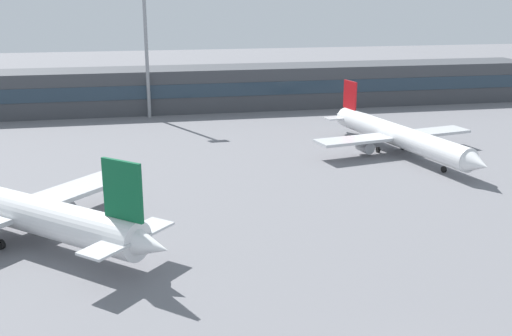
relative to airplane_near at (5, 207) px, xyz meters
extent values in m
plane|color=slate|center=(31.69, 9.81, -3.24)|extent=(400.00, 400.00, 0.00)
cube|color=#3F4247|center=(31.69, 68.07, 1.26)|extent=(145.23, 12.00, 9.00)
cube|color=#263847|center=(31.69, 62.02, 1.71)|extent=(137.96, 0.16, 2.80)
cylinder|color=white|center=(0.20, -0.19, 0.04)|extent=(28.83, 26.97, 3.77)
cone|color=white|center=(14.45, -13.31, 0.04)|extent=(4.56, 4.50, 2.64)
cube|color=#0C5933|center=(12.25, -11.28, 4.65)|extent=(3.45, 3.22, 5.46)
cube|color=silver|center=(12.46, -11.48, 0.24)|extent=(8.77, 9.18, 0.24)
cube|color=silver|center=(0.93, -0.86, -0.26)|extent=(23.67, 25.12, 0.50)
cylinder|color=gray|center=(4.97, 3.52, -1.66)|extent=(3.68, 3.61, 1.98)
cylinder|color=black|center=(3.41, 0.37, -2.74)|extent=(1.00, 0.96, 0.99)
cylinder|color=black|center=(-0.09, -3.43, -2.74)|extent=(1.00, 0.96, 0.99)
cylinder|color=white|center=(54.13, 23.47, -0.28)|extent=(9.50, 32.33, 3.41)
cone|color=white|center=(57.50, 6.13, -0.28)|extent=(3.89, 4.30, 3.24)
cone|color=white|center=(50.79, 40.65, -0.28)|extent=(2.99, 3.80, 2.38)
cube|color=red|center=(51.31, 37.99, 3.89)|extent=(1.07, 3.93, 4.93)
cube|color=silver|center=(51.26, 38.26, -0.10)|extent=(9.28, 4.17, 0.22)
cube|color=silver|center=(53.96, 24.35, -0.55)|extent=(27.22, 9.35, 0.45)
cylinder|color=gray|center=(48.68, 23.33, -1.81)|extent=(2.31, 3.16, 1.79)
cylinder|color=gray|center=(59.24, 25.38, -1.81)|extent=(2.31, 3.16, 1.79)
cylinder|color=black|center=(56.28, 12.38, -2.79)|extent=(0.52, 0.95, 0.90)
cylinder|color=black|center=(51.50, 24.79, -2.79)|extent=(0.52, 0.95, 0.90)
cylinder|color=black|center=(56.07, 25.68, -2.79)|extent=(0.52, 0.95, 0.90)
cylinder|color=gray|center=(16.82, 60.77, 11.35)|extent=(0.70, 0.70, 29.17)
camera|label=1|loc=(13.55, -63.47, 21.45)|focal=42.78mm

